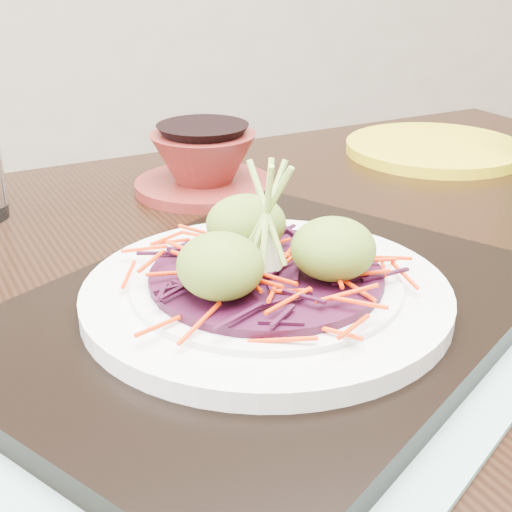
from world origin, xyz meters
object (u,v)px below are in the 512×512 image
object	(u,v)px
serving_tray	(266,314)
terracotta_bowl_set	(204,165)
white_plate	(266,292)
yellow_plate	(435,148)
dining_table	(240,428)

from	to	relation	value
serving_tray	terracotta_bowl_set	size ratio (longest dim) A/B	2.42
white_plate	yellow_plate	bearing A→B (deg)	43.75
dining_table	yellow_plate	bearing A→B (deg)	32.08
serving_tray	yellow_plate	world-z (taller)	serving_tray
white_plate	yellow_plate	distance (m)	0.49
dining_table	serving_tray	size ratio (longest dim) A/B	3.61
serving_tray	terracotta_bowl_set	world-z (taller)	terracotta_bowl_set
dining_table	serving_tray	distance (m)	0.12
terracotta_bowl_set	serving_tray	bearing A→B (deg)	-98.26
serving_tray	yellow_plate	distance (m)	0.49
dining_table	terracotta_bowl_set	size ratio (longest dim) A/B	8.73
white_plate	terracotta_bowl_set	size ratio (longest dim) A/B	1.57
terracotta_bowl_set	yellow_plate	size ratio (longest dim) A/B	0.71
dining_table	terracotta_bowl_set	world-z (taller)	terracotta_bowl_set
white_plate	serving_tray	bearing A→B (deg)	55.18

